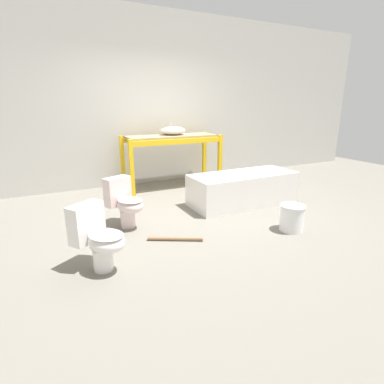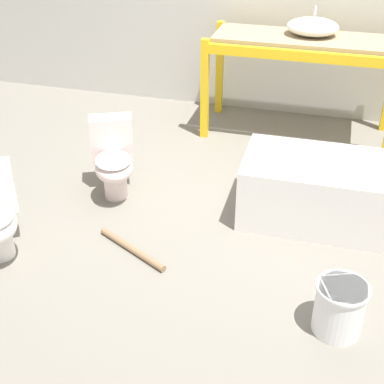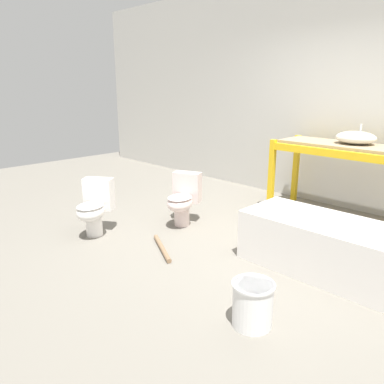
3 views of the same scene
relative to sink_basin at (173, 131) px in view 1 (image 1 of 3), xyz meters
name	(u,v)px [view 1 (image 1 of 3)]	position (x,y,z in m)	size (l,w,h in m)	color
ground_plane	(193,212)	(-0.33, -1.54, -1.05)	(12.00, 12.00, 0.00)	slate
warehouse_wall_rear	(147,100)	(-0.33, 0.48, 0.55)	(10.80, 0.08, 3.20)	beige
shelving_rack	(172,144)	(-0.06, -0.06, -0.24)	(1.79, 0.70, 0.97)	yellow
sink_basin	(173,131)	(0.00, 0.00, 0.00)	(0.48, 0.42, 0.24)	silver
bathtub_main	(243,186)	(0.54, -1.53, -0.77)	(1.70, 0.69, 0.49)	white
toilet_near	(98,237)	(-1.83, -2.56, -0.72)	(0.55, 0.60, 0.63)	white
toilet_far	(125,202)	(-1.35, -1.63, -0.72)	(0.49, 0.59, 0.63)	silver
bucket_white	(292,217)	(0.47, -2.67, -0.88)	(0.31, 0.31, 0.33)	white
loose_pipe	(175,239)	(-0.95, -2.31, -1.02)	(0.59, 0.34, 0.05)	#8C6B4C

